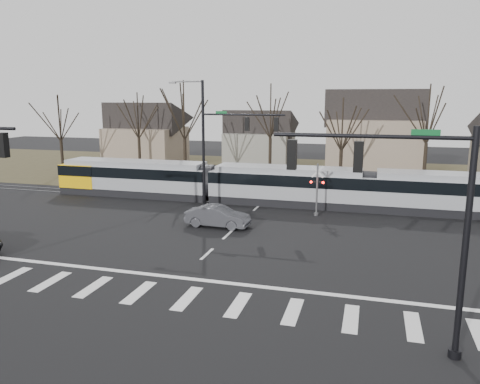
# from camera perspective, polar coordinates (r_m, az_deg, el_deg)

# --- Properties ---
(ground) EXTENTS (140.00, 140.00, 0.00)m
(ground) POSITION_cam_1_polar(r_m,az_deg,el_deg) (25.55, -5.57, -8.94)
(ground) COLOR black
(grass_verge) EXTENTS (140.00, 28.00, 0.01)m
(grass_verge) POSITION_cam_1_polar(r_m,az_deg,el_deg) (55.69, 6.46, 2.19)
(grass_verge) COLOR #38331E
(grass_verge) RESTS_ON ground
(crosswalk) EXTENTS (27.00, 2.60, 0.01)m
(crosswalk) POSITION_cam_1_polar(r_m,az_deg,el_deg) (22.15, -9.42, -12.32)
(crosswalk) COLOR silver
(crosswalk) RESTS_ON ground
(stop_line) EXTENTS (28.00, 0.35, 0.01)m
(stop_line) POSITION_cam_1_polar(r_m,az_deg,el_deg) (23.99, -7.16, -10.34)
(stop_line) COLOR silver
(stop_line) RESTS_ON ground
(lane_dashes) EXTENTS (0.18, 30.00, 0.01)m
(lane_dashes) POSITION_cam_1_polar(r_m,az_deg,el_deg) (40.26, 2.71, -1.30)
(lane_dashes) COLOR silver
(lane_dashes) RESTS_ON ground
(rail_pair) EXTENTS (90.00, 1.52, 0.06)m
(rail_pair) POSITION_cam_1_polar(r_m,az_deg,el_deg) (40.07, 2.65, -1.33)
(rail_pair) COLOR #59595E
(rail_pair) RESTS_ON ground
(tram) EXTENTS (42.15, 3.13, 3.20)m
(tram) POSITION_cam_1_polar(r_m,az_deg,el_deg) (39.52, 5.60, 0.98)
(tram) COLOR gray
(tram) RESTS_ON ground
(sedan) EXTENTS (2.00, 4.66, 1.49)m
(sedan) POSITION_cam_1_polar(r_m,az_deg,el_deg) (32.69, -2.74, -2.98)
(sedan) COLOR #404046
(sedan) RESTS_ON ground
(signal_pole_near_right) EXTENTS (6.72, 0.44, 8.00)m
(signal_pole_near_right) POSITION_cam_1_polar(r_m,az_deg,el_deg) (16.73, 19.74, -2.04)
(signal_pole_near_right) COLOR black
(signal_pole_near_right) RESTS_ON ground
(signal_pole_far) EXTENTS (9.28, 0.44, 10.20)m
(signal_pole_far) POSITION_cam_1_polar(r_m,az_deg,el_deg) (36.68, -2.14, 6.46)
(signal_pole_far) COLOR black
(signal_pole_far) RESTS_ON ground
(rail_crossing_signal) EXTENTS (1.08, 0.36, 4.00)m
(rail_crossing_signal) POSITION_cam_1_polar(r_m,az_deg,el_deg) (35.96, 9.35, 0.07)
(rail_crossing_signal) COLOR #59595B
(rail_crossing_signal) RESTS_ON ground
(tree_row) EXTENTS (59.20, 7.20, 10.00)m
(tree_row) POSITION_cam_1_polar(r_m,az_deg,el_deg) (48.90, 7.76, 6.79)
(tree_row) COLOR black
(tree_row) RESTS_ON ground
(house_a) EXTENTS (9.72, 8.64, 8.60)m
(house_a) POSITION_cam_1_polar(r_m,az_deg,el_deg) (63.38, -11.41, 7.22)
(house_a) COLOR gray
(house_a) RESTS_ON ground
(house_b) EXTENTS (8.64, 7.56, 7.65)m
(house_b) POSITION_cam_1_polar(r_m,az_deg,el_deg) (60.09, 2.44, 6.74)
(house_b) COLOR gray
(house_b) RESTS_ON ground
(house_c) EXTENTS (10.80, 8.64, 10.10)m
(house_c) POSITION_cam_1_polar(r_m,az_deg,el_deg) (55.39, 16.05, 7.22)
(house_c) COLOR gray
(house_c) RESTS_ON ground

